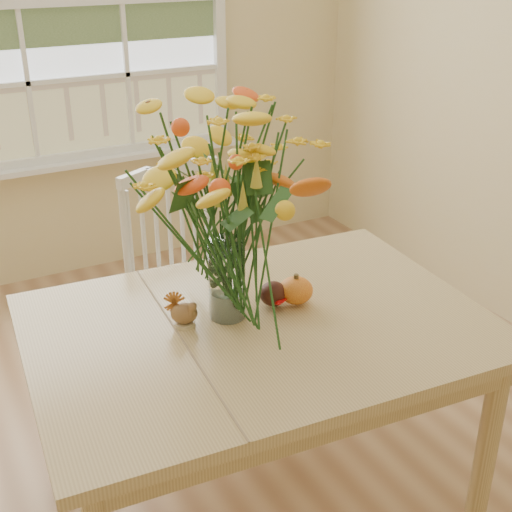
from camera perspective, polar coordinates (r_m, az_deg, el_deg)
wall_back at (r=3.93m, az=-19.01°, el=16.41°), size 4.00×0.02×2.70m
window at (r=3.88m, az=-19.29°, el=18.98°), size 2.42×0.12×1.74m
dining_table at (r=2.21m, az=0.25°, el=-7.53°), size 1.49×1.12×0.76m
windsor_chair at (r=2.91m, az=-5.96°, el=-1.65°), size 0.53×0.51×0.99m
flower_vase at (r=2.03m, az=-2.57°, el=4.60°), size 0.55×0.55×0.65m
pumpkin at (r=2.25m, az=3.34°, el=-2.97°), size 0.11×0.11×0.09m
turkey_figurine at (r=2.13m, az=-6.01°, el=-4.78°), size 0.10×0.09×0.11m
dark_gourd at (r=2.23m, az=1.45°, el=-3.25°), size 0.13×0.09×0.08m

